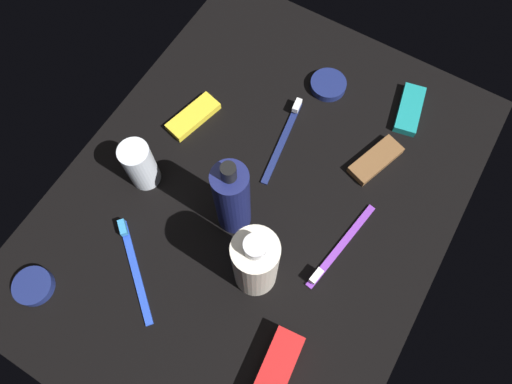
# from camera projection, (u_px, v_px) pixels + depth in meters

# --- Properties ---
(ground_plane) EXTENTS (0.84, 0.64, 0.01)m
(ground_plane) POSITION_uv_depth(u_px,v_px,m) (256.00, 200.00, 0.80)
(ground_plane) COLOR black
(lotion_bottle) EXTENTS (0.06, 0.06, 0.20)m
(lotion_bottle) POSITION_uv_depth(u_px,v_px,m) (232.00, 199.00, 0.70)
(lotion_bottle) COLOR navy
(lotion_bottle) RESTS_ON ground_plane
(bodywash_bottle) EXTENTS (0.07, 0.07, 0.18)m
(bodywash_bottle) POSITION_uv_depth(u_px,v_px,m) (255.00, 263.00, 0.67)
(bodywash_bottle) COLOR silver
(bodywash_bottle) RESTS_ON ground_plane
(deodorant_stick) EXTENTS (0.05, 0.05, 0.10)m
(deodorant_stick) POSITION_uv_depth(u_px,v_px,m) (140.00, 165.00, 0.76)
(deodorant_stick) COLOR silver
(deodorant_stick) RESTS_ON ground_plane
(toothbrush_blue) EXTENTS (0.12, 0.15, 0.02)m
(toothbrush_blue) POSITION_uv_depth(u_px,v_px,m) (133.00, 264.00, 0.75)
(toothbrush_blue) COLOR blue
(toothbrush_blue) RESTS_ON ground_plane
(toothbrush_navy) EXTENTS (0.18, 0.04, 0.02)m
(toothbrush_navy) POSITION_uv_depth(u_px,v_px,m) (284.00, 136.00, 0.84)
(toothbrush_navy) COLOR navy
(toothbrush_navy) RESTS_ON ground_plane
(toothbrush_purple) EXTENTS (0.18, 0.04, 0.02)m
(toothbrush_purple) POSITION_uv_depth(u_px,v_px,m) (339.00, 248.00, 0.76)
(toothbrush_purple) COLOR purple
(toothbrush_purple) RESTS_ON ground_plane
(snack_bar_teal) EXTENTS (0.11, 0.06, 0.01)m
(snack_bar_teal) POSITION_uv_depth(u_px,v_px,m) (410.00, 109.00, 0.86)
(snack_bar_teal) COLOR teal
(snack_bar_teal) RESTS_ON ground_plane
(snack_bar_yellow) EXTENTS (0.11, 0.06, 0.01)m
(snack_bar_yellow) POSITION_uv_depth(u_px,v_px,m) (193.00, 117.00, 0.85)
(snack_bar_yellow) COLOR yellow
(snack_bar_yellow) RESTS_ON ground_plane
(snack_bar_brown) EXTENTS (0.11, 0.07, 0.01)m
(snack_bar_brown) POSITION_uv_depth(u_px,v_px,m) (376.00, 160.00, 0.82)
(snack_bar_brown) COLOR brown
(snack_bar_brown) RESTS_ON ground_plane
(cream_tin_left) EXTENTS (0.07, 0.07, 0.02)m
(cream_tin_left) POSITION_uv_depth(u_px,v_px,m) (328.00, 85.00, 0.88)
(cream_tin_left) COLOR navy
(cream_tin_left) RESTS_ON ground_plane
(cream_tin_right) EXTENTS (0.06, 0.06, 0.02)m
(cream_tin_right) POSITION_uv_depth(u_px,v_px,m) (34.00, 286.00, 0.73)
(cream_tin_right) COLOR navy
(cream_tin_right) RESTS_ON ground_plane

